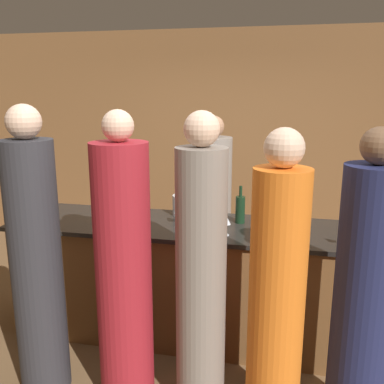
{
  "coord_description": "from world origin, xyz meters",
  "views": [
    {
      "loc": [
        0.76,
        -3.26,
        2.06
      ],
      "look_at": [
        0.03,
        0.1,
        1.24
      ],
      "focal_mm": 40.0,
      "sensor_mm": 36.0,
      "label": 1
    }
  ],
  "objects_px": {
    "guest_1": "(201,275)",
    "guest_4": "(124,272)",
    "guest_2": "(36,264)",
    "guest_3": "(277,294)",
    "wine_bottle_0": "(240,209)",
    "bartender": "(213,213)",
    "guest_0": "(364,299)",
    "ice_bucket": "(184,205)"
  },
  "relations": [
    {
      "from": "guest_1",
      "to": "guest_4",
      "type": "height_order",
      "value": "guest_4"
    },
    {
      "from": "guest_1",
      "to": "guest_4",
      "type": "distance_m",
      "value": 0.51
    },
    {
      "from": "guest_2",
      "to": "guest_3",
      "type": "relative_size",
      "value": 1.06
    },
    {
      "from": "wine_bottle_0",
      "to": "guest_4",
      "type": "bearing_deg",
      "value": -124.3
    },
    {
      "from": "guest_4",
      "to": "bartender",
      "type": "bearing_deg",
      "value": 79.84
    },
    {
      "from": "wine_bottle_0",
      "to": "guest_2",
      "type": "bearing_deg",
      "value": -141.09
    },
    {
      "from": "guest_4",
      "to": "guest_1",
      "type": "bearing_deg",
      "value": 3.22
    },
    {
      "from": "guest_0",
      "to": "guest_2",
      "type": "height_order",
      "value": "guest_2"
    },
    {
      "from": "guest_1",
      "to": "guest_3",
      "type": "xyz_separation_m",
      "value": [
        0.48,
        -0.08,
        -0.04
      ]
    },
    {
      "from": "guest_1",
      "to": "guest_3",
      "type": "relative_size",
      "value": 1.04
    },
    {
      "from": "wine_bottle_0",
      "to": "ice_bucket",
      "type": "bearing_deg",
      "value": 165.82
    },
    {
      "from": "guest_1",
      "to": "guest_2",
      "type": "xyz_separation_m",
      "value": [
        -1.1,
        -0.08,
        0.01
      ]
    },
    {
      "from": "guest_4",
      "to": "wine_bottle_0",
      "type": "height_order",
      "value": "guest_4"
    },
    {
      "from": "bartender",
      "to": "guest_4",
      "type": "relative_size",
      "value": 0.93
    },
    {
      "from": "bartender",
      "to": "guest_2",
      "type": "xyz_separation_m",
      "value": [
        -0.9,
        -1.75,
        0.09
      ]
    },
    {
      "from": "guest_2",
      "to": "ice_bucket",
      "type": "height_order",
      "value": "guest_2"
    },
    {
      "from": "guest_0",
      "to": "ice_bucket",
      "type": "bearing_deg",
      "value": 140.75
    },
    {
      "from": "guest_1",
      "to": "ice_bucket",
      "type": "distance_m",
      "value": 1.13
    },
    {
      "from": "guest_2",
      "to": "guest_3",
      "type": "height_order",
      "value": "guest_2"
    },
    {
      "from": "guest_2",
      "to": "guest_4",
      "type": "bearing_deg",
      "value": 4.81
    },
    {
      "from": "guest_1",
      "to": "wine_bottle_0",
      "type": "relative_size",
      "value": 6.24
    },
    {
      "from": "bartender",
      "to": "guest_1",
      "type": "relative_size",
      "value": 0.93
    },
    {
      "from": "wine_bottle_0",
      "to": "ice_bucket",
      "type": "distance_m",
      "value": 0.52
    },
    {
      "from": "guest_3",
      "to": "guest_4",
      "type": "distance_m",
      "value": 0.99
    },
    {
      "from": "ice_bucket",
      "to": "guest_1",
      "type": "bearing_deg",
      "value": -71.34
    },
    {
      "from": "bartender",
      "to": "guest_1",
      "type": "distance_m",
      "value": 1.68
    },
    {
      "from": "guest_2",
      "to": "ice_bucket",
      "type": "relative_size",
      "value": 9.77
    },
    {
      "from": "bartender",
      "to": "ice_bucket",
      "type": "height_order",
      "value": "bartender"
    },
    {
      "from": "bartender",
      "to": "ice_bucket",
      "type": "distance_m",
      "value": 0.67
    },
    {
      "from": "guest_3",
      "to": "ice_bucket",
      "type": "distance_m",
      "value": 1.42
    },
    {
      "from": "guest_3",
      "to": "wine_bottle_0",
      "type": "relative_size",
      "value": 5.97
    },
    {
      "from": "bartender",
      "to": "wine_bottle_0",
      "type": "xyz_separation_m",
      "value": [
        0.35,
        -0.74,
        0.26
      ]
    },
    {
      "from": "guest_2",
      "to": "guest_3",
      "type": "xyz_separation_m",
      "value": [
        1.58,
        0.0,
        -0.06
      ]
    },
    {
      "from": "guest_1",
      "to": "guest_2",
      "type": "distance_m",
      "value": 1.11
    },
    {
      "from": "guest_1",
      "to": "wine_bottle_0",
      "type": "height_order",
      "value": "guest_1"
    },
    {
      "from": "guest_2",
      "to": "guest_3",
      "type": "distance_m",
      "value": 1.58
    },
    {
      "from": "guest_0",
      "to": "wine_bottle_0",
      "type": "relative_size",
      "value": 6.0
    },
    {
      "from": "guest_3",
      "to": "wine_bottle_0",
      "type": "distance_m",
      "value": 1.09
    },
    {
      "from": "guest_2",
      "to": "ice_bucket",
      "type": "distance_m",
      "value": 1.37
    },
    {
      "from": "guest_2",
      "to": "guest_4",
      "type": "xyz_separation_m",
      "value": [
        0.6,
        0.05,
        -0.02
      ]
    },
    {
      "from": "guest_2",
      "to": "ice_bucket",
      "type": "bearing_deg",
      "value": 56.72
    },
    {
      "from": "wine_bottle_0",
      "to": "bartender",
      "type": "bearing_deg",
      "value": 115.46
    }
  ]
}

